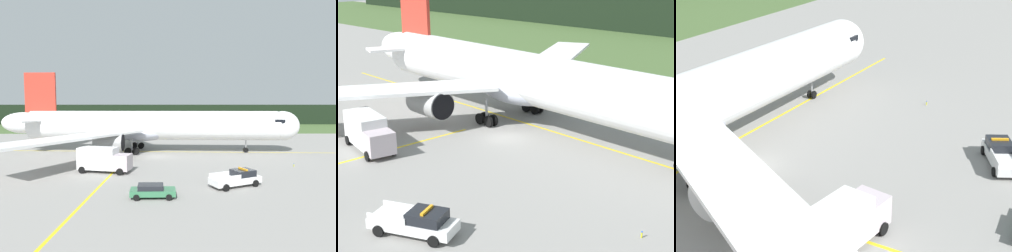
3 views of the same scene
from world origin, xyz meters
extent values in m
plane|color=gray|center=(0.00, 0.00, 0.00)|extent=(320.00, 320.00, 0.00)
cube|color=yellow|center=(-0.88, 4.94, 0.00)|extent=(73.22, 4.02, 0.01)
cylinder|color=white|center=(-0.88, 4.94, 4.97)|extent=(46.03, 7.68, 5.36)
ellipsoid|color=white|center=(23.07, 3.72, 4.97)|extent=(6.16, 5.65, 5.36)
cube|color=black|center=(21.80, 3.79, 5.91)|extent=(2.06, 5.18, 0.70)
cube|color=white|center=(-10.75, -8.20, 4.30)|extent=(17.33, 23.92, 0.35)
cylinder|color=#A9A9A9|center=(-7.39, -3.45, 2.87)|extent=(4.61, 3.12, 2.90)
cylinder|color=black|center=(-5.11, -3.56, 2.87)|extent=(0.26, 2.67, 2.66)
cylinder|color=gray|center=(16.51, 4.06, 1.59)|extent=(0.20, 0.20, 2.29)
cylinder|color=black|center=(16.52, 4.32, 0.45)|extent=(0.91, 0.27, 0.90)
cylinder|color=black|center=(16.50, 3.80, 0.45)|extent=(0.91, 0.27, 0.90)
cylinder|color=gray|center=(-4.34, 1.63, 1.74)|extent=(0.28, 0.28, 2.29)
cylinder|color=black|center=(-3.62, 1.94, 0.60)|extent=(1.21, 0.36, 1.20)
cylinder|color=black|center=(-3.66, 1.24, 0.60)|extent=(1.21, 0.36, 1.20)
cylinder|color=black|center=(-5.02, 2.01, 0.60)|extent=(1.21, 0.36, 1.20)
cylinder|color=black|center=(-5.06, 1.31, 0.60)|extent=(1.21, 0.36, 1.20)
cube|color=silver|center=(9.26, -17.98, 0.73)|extent=(6.09, 4.24, 0.70)
cube|color=black|center=(10.20, -17.55, 1.43)|extent=(2.87, 2.66, 0.70)
cube|color=silver|center=(7.60, -17.67, 1.31)|extent=(2.56, 1.24, 0.45)
cube|color=orange|center=(10.20, -17.55, 1.86)|extent=(0.77, 1.38, 0.16)
cylinder|color=black|center=(10.61, -16.22, 0.38)|extent=(0.79, 0.53, 0.76)
cylinder|color=black|center=(11.47, -18.11, 0.38)|extent=(0.79, 0.53, 0.76)
cylinder|color=black|center=(7.04, -17.85, 0.38)|extent=(0.79, 0.53, 0.76)
cube|color=#BFAFB8|center=(-3.92, -11.81, 1.45)|extent=(2.35, 2.73, 2.00)
cube|color=silver|center=(-7.29, -11.11, 1.87)|extent=(5.37, 3.36, 2.83)
cylinder|color=#99999E|center=(-6.32, -11.32, 0.36)|extent=(0.77, 0.25, 1.04)
cylinder|color=black|center=(-3.68, -10.64, 0.45)|extent=(0.93, 0.44, 0.90)
cylinder|color=black|center=(-4.16, -12.99, 0.45)|extent=(0.93, 0.44, 0.90)
cylinder|color=yellow|center=(20.09, -8.14, 0.18)|extent=(0.10, 0.10, 0.36)
sphere|color=blue|center=(20.09, -8.14, 0.41)|extent=(0.12, 0.12, 0.12)
camera|label=1|loc=(1.66, -49.02, 9.13)|focal=30.98mm
camera|label=2|loc=(35.22, -36.13, 17.17)|focal=57.64mm
camera|label=3|loc=(-29.99, -22.93, 19.32)|focal=54.33mm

